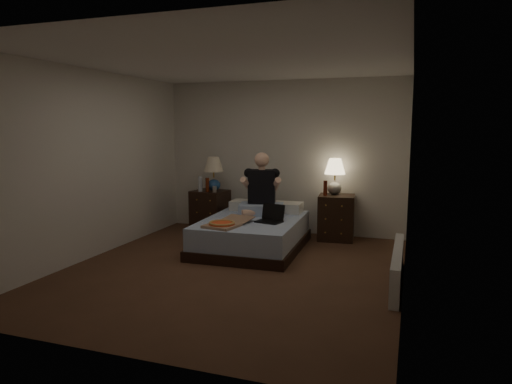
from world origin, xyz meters
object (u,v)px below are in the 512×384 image
at_px(water_bottle, 200,184).
at_px(pizza_box, 222,224).
at_px(nightstand_left, 210,211).
at_px(nightstand_right, 336,217).
at_px(soda_can, 215,189).
at_px(lamp_right, 335,177).
at_px(beer_bottle_left, 207,185).
at_px(radiator, 397,267).
at_px(bed, 252,234).
at_px(person, 261,184).
at_px(beer_bottle_right, 325,188).
at_px(lamp_left, 214,174).
at_px(laptop, 269,214).

xyz_separation_m(water_bottle, pizza_box, (0.93, -1.29, -0.34)).
distance_m(nightstand_left, nightstand_right, 2.09).
height_order(nightstand_right, soda_can, soda_can).
bearing_deg(water_bottle, lamp_right, 9.56).
bearing_deg(nightstand_left, beer_bottle_left, -73.69).
xyz_separation_m(nightstand_left, beer_bottle_left, (0.02, -0.15, 0.46)).
relative_size(beer_bottle_left, radiator, 0.14).
xyz_separation_m(lamp_right, radiator, (1.02, -1.90, -0.78)).
bearing_deg(nightstand_right, bed, -143.00).
bearing_deg(pizza_box, bed, 82.26).
relative_size(nightstand_right, water_bottle, 2.80).
xyz_separation_m(bed, radiator, (2.02, -0.87, -0.02)).
relative_size(soda_can, radiator, 0.06).
bearing_deg(nightstand_left, radiator, -21.75).
xyz_separation_m(soda_can, pizza_box, (0.68, -1.29, -0.27)).
height_order(bed, beer_bottle_left, beer_bottle_left).
relative_size(person, radiator, 0.58).
relative_size(water_bottle, person, 0.27).
bearing_deg(radiator, beer_bottle_left, 153.21).
bearing_deg(water_bottle, beer_bottle_right, 5.47).
height_order(nightstand_right, lamp_left, lamp_left).
distance_m(nightstand_right, beer_bottle_right, 0.50).
bearing_deg(beer_bottle_left, beer_bottle_right, 6.02).
xyz_separation_m(lamp_right, beer_bottle_left, (-2.01, -0.37, -0.17)).
xyz_separation_m(water_bottle, radiator, (3.16, -1.54, -0.62)).
bearing_deg(soda_can, lamp_right, 11.05).
bearing_deg(nightstand_right, pizza_box, -133.78).
height_order(nightstand_right, beer_bottle_left, beer_bottle_left).
xyz_separation_m(bed, water_bottle, (-1.14, 0.67, 0.60)).
distance_m(bed, pizza_box, 0.70).
relative_size(water_bottle, soda_can, 2.50).
bearing_deg(lamp_left, nightstand_left, -172.35).
xyz_separation_m(nightstand_left, laptop, (1.33, -0.95, 0.21)).
distance_m(bed, lamp_left, 1.48).
xyz_separation_m(beer_bottle_left, laptop, (1.30, -0.80, -0.25)).
bearing_deg(pizza_box, beer_bottle_left, 132.36).
relative_size(lamp_left, beer_bottle_left, 2.43).
distance_m(nightstand_right, laptop, 1.35).
height_order(bed, lamp_left, lamp_left).
xyz_separation_m(lamp_left, beer_bottle_right, (1.85, 0.04, -0.16)).
xyz_separation_m(nightstand_right, person, (-1.04, -0.58, 0.55)).
height_order(bed, radiator, bed).
bearing_deg(nightstand_right, water_bottle, -177.85).
distance_m(beer_bottle_right, radiator, 2.16).
distance_m(bed, laptop, 0.47).
relative_size(bed, lamp_right, 3.14).
height_order(lamp_left, laptop, lamp_left).
relative_size(bed, person, 1.89).
height_order(laptop, radiator, laptop).
height_order(soda_can, beer_bottle_right, beer_bottle_right).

